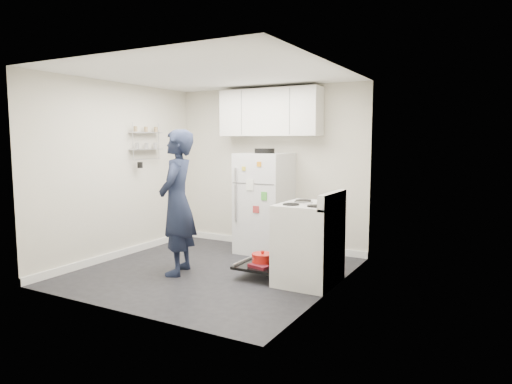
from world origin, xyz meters
The scene contains 7 objects.
room centered at (-0.03, 0.03, 1.21)m, with size 3.21×3.21×2.51m.
electric_range centered at (1.26, 0.15, 0.47)m, with size 0.66×0.76×1.10m.
open_oven_door centered at (0.69, 0.12, 0.18)m, with size 0.55×0.70×0.22m.
refrigerator centered at (0.10, 1.25, 0.75)m, with size 0.72×0.74×1.56m.
upper_cabinets centered at (0.10, 1.43, 2.10)m, with size 1.60×0.33×0.70m, color silver.
wall_shelf_rack centered at (-1.52, 0.49, 1.68)m, with size 0.14×0.60×0.61m.
person centered at (-0.33, -0.28, 0.91)m, with size 0.66×0.44×1.82m, color #171E34.
Camera 1 is at (3.27, -4.76, 1.69)m, focal length 32.00 mm.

